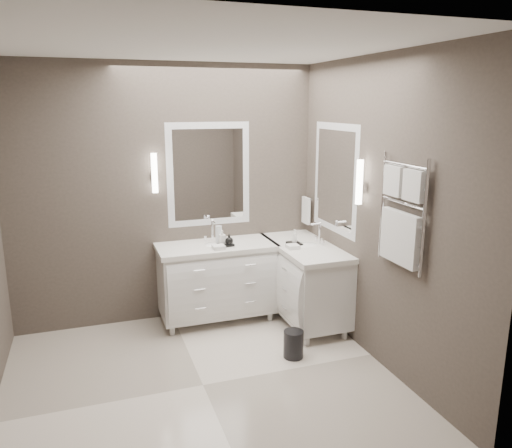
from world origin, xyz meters
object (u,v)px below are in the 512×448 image
object	(u,v)px
vanity_back	(217,277)
waste_bin	(293,344)
towel_ladder	(401,219)
vanity_right	(305,278)

from	to	relation	value
vanity_back	waste_bin	size ratio (longest dim) A/B	4.80
towel_ladder	vanity_right	bearing A→B (deg)	99.84
waste_bin	vanity_right	bearing A→B (deg)	58.94
vanity_right	waste_bin	xyz separation A→B (m)	(-0.43, -0.71, -0.36)
vanity_right	vanity_back	bearing A→B (deg)	159.62
vanity_back	towel_ladder	world-z (taller)	towel_ladder
vanity_right	towel_ladder	distance (m)	1.60
vanity_back	towel_ladder	xyz separation A→B (m)	(1.10, -1.63, 0.91)
vanity_back	vanity_right	bearing A→B (deg)	-20.38
towel_ladder	waste_bin	world-z (taller)	towel_ladder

